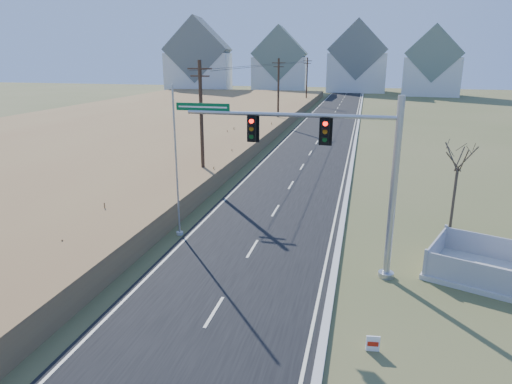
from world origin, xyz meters
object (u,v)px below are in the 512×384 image
open_sign (373,344)px  traffic_signal_mast (348,169)px  fence_enclosure (499,274)px  bare_tree (459,155)px  flagpole (177,178)px

open_sign → traffic_signal_mast: bearing=96.5°
traffic_signal_mast → open_sign: size_ratio=17.87×
open_sign → fence_enclosure: bearing=43.7°
open_sign → bare_tree: bare_tree is taller
open_sign → flagpole: (-10.05, 8.06, 2.87)m
traffic_signal_mast → open_sign: 7.23m
traffic_signal_mast → bare_tree: traffic_signal_mast is taller
open_sign → bare_tree: size_ratio=0.11×
flagpole → bare_tree: size_ratio=1.55×
traffic_signal_mast → fence_enclosure: traffic_signal_mast is taller
open_sign → flagpole: flagpole is taller
flagpole → bare_tree: bearing=17.5°
open_sign → bare_tree: (4.33, 12.59, 3.84)m
flagpole → open_sign: bearing=-38.7°
fence_enclosure → bare_tree: size_ratio=1.29×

